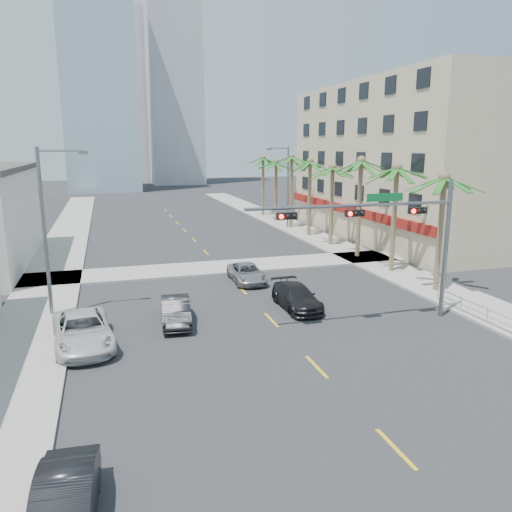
% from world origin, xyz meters
% --- Properties ---
extents(ground, '(260.00, 260.00, 0.00)m').
position_xyz_m(ground, '(0.00, 0.00, 0.00)').
color(ground, '#262628').
rests_on(ground, ground).
extents(sidewalk_right, '(4.00, 120.00, 0.15)m').
position_xyz_m(sidewalk_right, '(12.00, 20.00, 0.07)').
color(sidewalk_right, gray).
rests_on(sidewalk_right, ground).
extents(sidewalk_left, '(4.00, 120.00, 0.15)m').
position_xyz_m(sidewalk_left, '(-12.00, 20.00, 0.07)').
color(sidewalk_left, gray).
rests_on(sidewalk_left, ground).
extents(sidewalk_cross, '(80.00, 4.00, 0.15)m').
position_xyz_m(sidewalk_cross, '(0.00, 22.00, 0.07)').
color(sidewalk_cross, gray).
rests_on(sidewalk_cross, ground).
extents(building_right, '(15.25, 28.00, 15.00)m').
position_xyz_m(building_right, '(21.99, 30.00, 7.50)').
color(building_right, '#CBB18F').
rests_on(building_right, ground).
extents(tower_far_left, '(14.00, 14.00, 48.00)m').
position_xyz_m(tower_far_left, '(-8.00, 95.00, 24.00)').
color(tower_far_left, '#99B2C6').
rests_on(tower_far_left, ground).
extents(tower_far_right, '(12.00, 12.00, 60.00)m').
position_xyz_m(tower_far_right, '(9.00, 110.00, 30.00)').
color(tower_far_right, '#ADADB2').
rests_on(tower_far_right, ground).
extents(tower_far_center, '(16.00, 16.00, 42.00)m').
position_xyz_m(tower_far_center, '(-3.00, 125.00, 21.00)').
color(tower_far_center, '#ADADB2').
rests_on(tower_far_center, ground).
extents(traffic_signal_mast, '(11.12, 0.54, 7.20)m').
position_xyz_m(traffic_signal_mast, '(5.78, 7.95, 5.06)').
color(traffic_signal_mast, slate).
rests_on(traffic_signal_mast, ground).
extents(palm_tree_0, '(4.80, 4.80, 7.80)m').
position_xyz_m(palm_tree_0, '(11.60, 12.00, 7.08)').
color(palm_tree_0, brown).
rests_on(palm_tree_0, ground).
extents(palm_tree_1, '(4.80, 4.80, 8.16)m').
position_xyz_m(palm_tree_1, '(11.60, 17.20, 7.43)').
color(palm_tree_1, brown).
rests_on(palm_tree_1, ground).
extents(palm_tree_2, '(4.80, 4.80, 8.52)m').
position_xyz_m(palm_tree_2, '(11.60, 22.40, 7.78)').
color(palm_tree_2, brown).
rests_on(palm_tree_2, ground).
extents(palm_tree_3, '(4.80, 4.80, 7.80)m').
position_xyz_m(palm_tree_3, '(11.60, 27.60, 7.08)').
color(palm_tree_3, brown).
rests_on(palm_tree_3, ground).
extents(palm_tree_4, '(4.80, 4.80, 8.16)m').
position_xyz_m(palm_tree_4, '(11.60, 32.80, 7.43)').
color(palm_tree_4, brown).
rests_on(palm_tree_4, ground).
extents(palm_tree_5, '(4.80, 4.80, 8.52)m').
position_xyz_m(palm_tree_5, '(11.60, 38.00, 7.78)').
color(palm_tree_5, brown).
rests_on(palm_tree_5, ground).
extents(palm_tree_6, '(4.80, 4.80, 7.80)m').
position_xyz_m(palm_tree_6, '(11.60, 43.20, 7.08)').
color(palm_tree_6, brown).
rests_on(palm_tree_6, ground).
extents(palm_tree_7, '(4.80, 4.80, 8.16)m').
position_xyz_m(palm_tree_7, '(11.60, 48.40, 7.43)').
color(palm_tree_7, brown).
rests_on(palm_tree_7, ground).
extents(streetlight_left, '(2.55, 0.25, 9.00)m').
position_xyz_m(streetlight_left, '(-11.00, 14.00, 5.06)').
color(streetlight_left, slate).
rests_on(streetlight_left, ground).
extents(streetlight_right, '(2.55, 0.25, 9.00)m').
position_xyz_m(streetlight_right, '(11.00, 38.00, 5.06)').
color(streetlight_right, slate).
rests_on(streetlight_right, ground).
extents(guardrail, '(0.08, 8.08, 1.00)m').
position_xyz_m(guardrail, '(10.30, 6.00, 0.67)').
color(guardrail, silver).
rests_on(guardrail, ground).
extents(car_parked_mid, '(1.65, 4.10, 1.32)m').
position_xyz_m(car_parked_mid, '(-9.40, -2.56, 0.66)').
color(car_parked_mid, black).
rests_on(car_parked_mid, ground).
extents(car_parked_far, '(3.09, 5.69, 1.52)m').
position_xyz_m(car_parked_far, '(-9.40, 9.14, 0.76)').
color(car_parked_far, silver).
rests_on(car_parked_far, ground).
extents(car_lane_left, '(1.79, 4.22, 1.36)m').
position_xyz_m(car_lane_left, '(-4.91, 10.94, 0.68)').
color(car_lane_left, black).
rests_on(car_lane_left, ground).
extents(car_lane_center, '(2.15, 4.47, 1.23)m').
position_xyz_m(car_lane_center, '(0.82, 17.71, 0.61)').
color(car_lane_center, '#A3A4A7').
rests_on(car_lane_center, ground).
extents(car_lane_right, '(1.90, 4.59, 1.33)m').
position_xyz_m(car_lane_right, '(2.00, 11.50, 0.66)').
color(car_lane_right, black).
rests_on(car_lane_right, ground).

